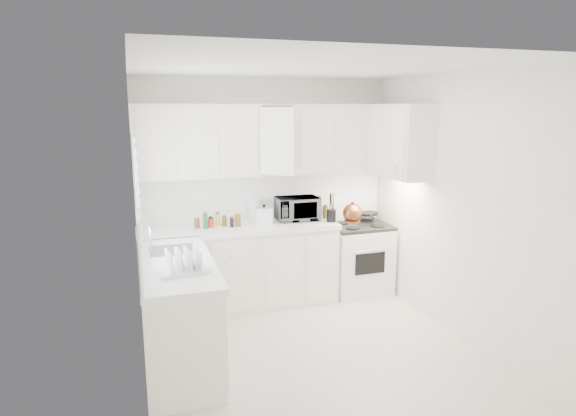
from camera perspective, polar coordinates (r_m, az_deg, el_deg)
name	(u,v)px	position (r m, az deg, el deg)	size (l,w,h in m)	color
floor	(310,351)	(4.88, 2.60, -16.17)	(3.20, 3.20, 0.00)	silver
ceiling	(313,67)	(4.33, 2.93, 15.92)	(3.20, 3.20, 0.00)	white
wall_back	(265,189)	(5.92, -2.64, 2.16)	(3.00, 3.00, 0.00)	white
wall_front	(406,275)	(3.03, 13.41, -7.51)	(3.00, 3.00, 0.00)	white
wall_left	(137,230)	(4.16, -17.03, -2.47)	(3.20, 3.20, 0.00)	white
wall_right	(455,207)	(5.13, 18.65, 0.07)	(3.20, 3.20, 0.00)	white
window_blinds	(137,192)	(4.45, -17.04, 1.73)	(0.06, 0.96, 1.06)	white
lower_cabinets_back	(240,268)	(5.76, -5.56, -6.89)	(2.22, 0.60, 0.90)	white
lower_cabinets_left	(177,315)	(4.63, -12.64, -11.89)	(0.60, 1.60, 0.90)	white
countertop_back	(239,228)	(5.61, -5.63, -2.33)	(2.24, 0.64, 0.05)	white
countertop_left	(176,264)	(4.46, -12.79, -6.28)	(0.64, 1.62, 0.05)	white
backsplash_back	(265,196)	(5.93, -2.61, 1.43)	(2.98, 0.02, 0.55)	white
backsplash_left	(138,233)	(4.37, -16.89, -2.80)	(0.02, 1.60, 0.55)	white
upper_cabinets_back	(269,175)	(5.73, -2.23, 3.87)	(3.00, 0.33, 0.80)	white
upper_cabinets_right	(398,177)	(5.69, 12.58, 3.53)	(0.33, 0.90, 0.80)	white
sink	(172,238)	(4.76, -13.24, -3.36)	(0.42, 0.38, 0.30)	gray
stove	(359,249)	(6.17, 8.18, -4.73)	(0.71, 0.59, 1.10)	white
tea_kettle	(352,212)	(5.82, 7.41, -0.40)	(0.28, 0.24, 0.26)	brown
frying_pan	(367,213)	(6.28, 9.13, -0.53)	(0.27, 0.45, 0.04)	black
microwave	(297,206)	(5.85, 1.07, 0.22)	(0.49, 0.27, 0.33)	gray
rice_cooker	(264,214)	(5.69, -2.77, -0.68)	(0.22, 0.22, 0.22)	white
paper_towel	(254,210)	(5.78, -3.96, -0.26)	(0.12, 0.12, 0.27)	white
utensil_crock	(331,207)	(5.77, 5.03, 0.11)	(0.12, 0.12, 0.35)	black
dish_rack	(182,259)	(4.13, -12.10, -5.81)	(0.39, 0.29, 0.21)	white
spice_left_0	(196,221)	(5.65, -10.50, -1.45)	(0.06, 0.06, 0.13)	brown
spice_left_1	(204,222)	(5.57, -9.62, -1.60)	(0.06, 0.06, 0.13)	#206231
spice_left_2	(210,220)	(5.66, -8.99, -1.35)	(0.06, 0.06, 0.13)	red
spice_left_3	(218,221)	(5.59, -8.09, -1.50)	(0.06, 0.06, 0.13)	#BCD432
spice_left_4	(223,219)	(5.69, -7.50, -1.25)	(0.06, 0.06, 0.13)	brown
spice_left_5	(231,220)	(5.61, -6.58, -1.40)	(0.06, 0.06, 0.13)	black
spice_left_6	(236,218)	(5.72, -6.02, -1.16)	(0.06, 0.06, 0.13)	brown
sauce_right_0	(314,209)	(6.01, 3.07, -0.17)	(0.06, 0.06, 0.19)	red
sauce_right_1	(321,210)	(5.98, 3.77, -0.25)	(0.06, 0.06, 0.19)	#BCD432
sauce_right_2	(323,209)	(6.05, 4.05, -0.10)	(0.06, 0.06, 0.19)	brown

